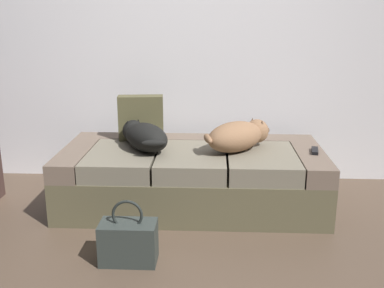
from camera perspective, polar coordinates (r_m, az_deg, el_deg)
name	(u,v)px	position (r m, az deg, el deg)	size (l,w,h in m)	color
back_wall	(196,9)	(3.79, 0.51, 16.53)	(6.40, 0.10, 2.80)	silver
couch	(192,177)	(3.35, 0.04, -4.14)	(1.87, 0.88, 0.43)	brown
dog_dark	(144,136)	(3.25, -6.05, 1.00)	(0.45, 0.52, 0.19)	black
dog_tan	(239,136)	(3.23, 5.91, 1.06)	(0.54, 0.51, 0.21)	#855F42
tv_remote	(315,151)	(3.31, 15.13, -0.81)	(0.04, 0.15, 0.02)	black
throw_pillow	(141,118)	(3.51, -6.41, 3.29)	(0.34, 0.12, 0.34)	#4D482E
handbag	(128,241)	(2.66, -7.97, -12.00)	(0.32, 0.18, 0.38)	#2D3431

